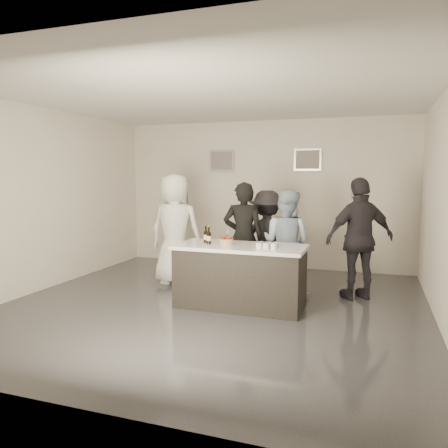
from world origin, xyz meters
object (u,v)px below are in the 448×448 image
(bar_counter, at_px, (240,276))
(beer_bottle_b, at_px, (209,235))
(beer_bottle_a, at_px, (206,234))
(person_main_black, at_px, (243,238))
(person_guest_right, at_px, (360,239))
(person_guest_left, at_px, (175,229))
(person_guest_back, at_px, (267,238))
(cake, at_px, (226,242))
(person_main_blue, at_px, (286,243))

(bar_counter, distance_m, beer_bottle_b, 0.75)
(beer_bottle_a, xyz_separation_m, beer_bottle_b, (0.09, -0.10, 0.00))
(person_main_black, height_order, person_guest_right, person_guest_right)
(bar_counter, bearing_deg, person_guest_left, 147.57)
(person_guest_right, bearing_deg, bar_counter, 0.53)
(person_guest_right, distance_m, person_guest_back, 1.57)
(beer_bottle_a, bearing_deg, cake, -14.00)
(person_guest_back, bearing_deg, person_main_blue, 117.00)
(person_main_black, height_order, person_guest_left, person_guest_left)
(person_guest_back, bearing_deg, beer_bottle_a, 47.92)
(cake, xyz_separation_m, person_guest_back, (0.27, 1.35, -0.12))
(bar_counter, distance_m, person_guest_left, 1.81)
(person_guest_back, bearing_deg, bar_counter, 71.15)
(beer_bottle_b, relative_size, person_guest_left, 0.14)
(bar_counter, distance_m, person_guest_back, 1.37)
(beer_bottle_b, bearing_deg, bar_counter, 5.53)
(bar_counter, bearing_deg, person_guest_back, 86.87)
(beer_bottle_a, xyz_separation_m, person_main_blue, (1.05, 0.80, -0.19))
(person_main_black, distance_m, person_guest_left, 1.31)
(beer_bottle_a, bearing_deg, beer_bottle_b, -49.16)
(cake, bearing_deg, person_guest_right, 29.54)
(cake, height_order, beer_bottle_a, beer_bottle_a)
(bar_counter, xyz_separation_m, person_guest_back, (0.07, 1.31, 0.37))
(cake, height_order, person_main_black, person_main_black)
(person_main_blue, bearing_deg, beer_bottle_a, 52.73)
(bar_counter, bearing_deg, person_guest_right, 31.60)
(person_guest_left, xyz_separation_m, person_guest_back, (1.54, 0.38, -0.14))
(beer_bottle_a, height_order, person_main_blue, person_main_blue)
(person_guest_right, bearing_deg, person_guest_left, -30.01)
(person_guest_left, bearing_deg, bar_counter, 146.55)
(bar_counter, distance_m, person_guest_right, 1.95)
(cake, distance_m, person_guest_right, 2.07)
(beer_bottle_a, height_order, person_guest_left, person_guest_left)
(person_main_black, distance_m, person_guest_back, 0.63)
(beer_bottle_b, xyz_separation_m, person_guest_back, (0.54, 1.36, -0.21))
(person_guest_left, bearing_deg, beer_bottle_a, 135.10)
(beer_bottle_a, relative_size, person_guest_left, 0.14)
(cake, relative_size, person_main_black, 0.11)
(bar_counter, relative_size, beer_bottle_a, 7.15)
(person_main_blue, bearing_deg, cake, 67.33)
(bar_counter, xyz_separation_m, person_main_blue, (0.50, 0.85, 0.39))
(beer_bottle_a, distance_m, person_guest_back, 1.42)
(beer_bottle_a, bearing_deg, person_main_blue, 37.25)
(beer_bottle_a, relative_size, person_main_black, 0.15)
(person_guest_left, bearing_deg, person_main_black, 170.65)
(person_main_black, distance_m, person_main_blue, 0.68)
(cake, height_order, person_guest_back, person_guest_back)
(beer_bottle_b, bearing_deg, person_guest_left, 135.63)
(bar_counter, height_order, person_guest_right, person_guest_right)
(person_guest_right, relative_size, person_guest_back, 1.14)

